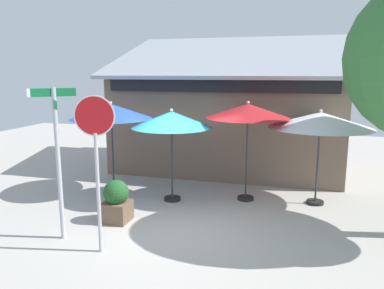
% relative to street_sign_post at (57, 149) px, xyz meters
% --- Properties ---
extents(ground_plane, '(28.00, 28.00, 0.10)m').
position_rel_street_sign_post_xyz_m(ground_plane, '(1.97, 1.41, -1.94)').
color(ground_plane, '#ADA8A0').
extents(cafe_building, '(8.02, 4.99, 4.79)m').
position_rel_street_sign_post_xyz_m(cafe_building, '(2.23, 7.02, -0.10)').
color(cafe_building, '#705B4C').
rests_on(cafe_building, ground).
extents(street_sign_post, '(0.70, 0.65, 3.10)m').
position_rel_street_sign_post_xyz_m(street_sign_post, '(0.00, 0.00, 0.00)').
color(street_sign_post, '#A8AAB2').
rests_on(street_sign_post, ground).
extents(stop_sign, '(0.72, 0.22, 2.99)m').
position_rel_street_sign_post_xyz_m(stop_sign, '(1.05, -0.33, 0.18)').
color(stop_sign, '#A8AAB2').
rests_on(stop_sign, ground).
extents(patio_umbrella_royal_blue_left, '(2.28, 2.28, 2.60)m').
position_rel_street_sign_post_xyz_m(patio_umbrella_royal_blue_left, '(-0.40, 3.06, 0.42)').
color(patio_umbrella_royal_blue_left, black).
rests_on(patio_umbrella_royal_blue_left, ground).
extents(patio_umbrella_teal_center, '(2.10, 2.10, 2.47)m').
position_rel_street_sign_post_xyz_m(patio_umbrella_teal_center, '(1.44, 2.84, 0.28)').
color(patio_umbrella_teal_center, black).
rests_on(patio_umbrella_teal_center, ground).
extents(patio_umbrella_crimson_right, '(2.18, 2.18, 2.66)m').
position_rel_street_sign_post_xyz_m(patio_umbrella_crimson_right, '(3.33, 3.41, 0.49)').
color(patio_umbrella_crimson_right, black).
rests_on(patio_umbrella_crimson_right, ground).
extents(patio_umbrella_ivory_far_right, '(2.59, 2.59, 2.48)m').
position_rel_street_sign_post_xyz_m(patio_umbrella_ivory_far_right, '(5.13, 3.58, 0.31)').
color(patio_umbrella_ivory_far_right, black).
rests_on(patio_umbrella_ivory_far_right, ground).
extents(sidewalk_planter, '(0.59, 0.59, 0.98)m').
position_rel_street_sign_post_xyz_m(sidewalk_planter, '(0.67, 1.12, -1.40)').
color(sidewalk_planter, brown).
rests_on(sidewalk_planter, ground).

